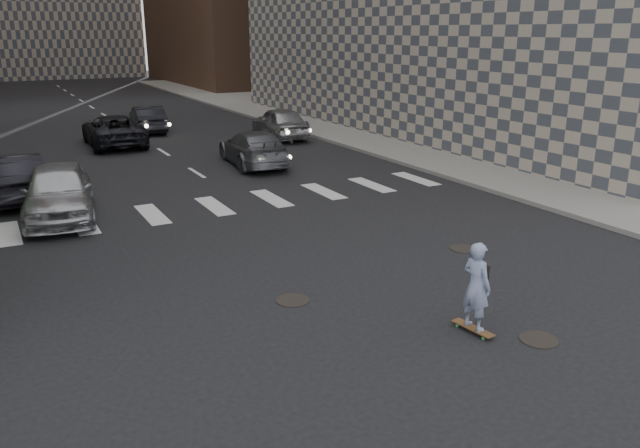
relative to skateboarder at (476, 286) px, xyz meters
The scene contains 12 objects.
ground 1.95m from the skateboarder, 102.03° to the left, with size 160.00×160.00×0.00m, color black.
sidewalk_right 25.90m from the skateboarder, 56.88° to the left, with size 13.00×80.00×0.15m, color gray.
manhole_a 1.49m from the skateboarder, 44.26° to the right, with size 0.70×0.70×0.02m, color black.
manhole_b 3.83m from the skateboarder, 129.31° to the left, with size 0.70×0.70×0.02m, color black.
manhole_c 4.80m from the skateboarder, 51.35° to the left, with size 0.70×0.70×0.02m, color black.
skateboarder is the anchor object (origin of this frame).
silver_sedan 13.00m from the skateboarder, 116.79° to the left, with size 1.94×4.82×1.64m, color #B0B2B7.
traffic_car_a 16.20m from the skateboarder, 115.04° to the left, with size 1.62×4.65×1.53m, color black.
traffic_car_b 16.16m from the skateboarder, 82.07° to the left, with size 2.02×4.96×1.44m, color slate.
traffic_car_c 23.55m from the skateboarder, 94.88° to the left, with size 2.48×5.38×1.49m, color black.
traffic_car_d 22.51m from the skateboarder, 74.36° to the left, with size 1.90×4.73×1.61m, color #A0A1A7.
traffic_car_e 27.04m from the skateboarder, 88.92° to the left, with size 1.52×4.36×1.44m, color black.
Camera 1 is at (-7.18, -9.60, 5.42)m, focal length 35.00 mm.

